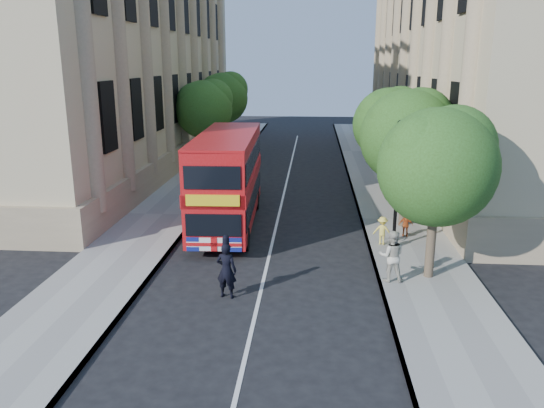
% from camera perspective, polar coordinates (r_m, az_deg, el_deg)
% --- Properties ---
extents(ground, '(120.00, 120.00, 0.00)m').
position_cam_1_polar(ground, '(16.63, -1.74, -11.53)').
color(ground, black).
rests_on(ground, ground).
extents(pavement_right, '(3.50, 80.00, 0.12)m').
position_cam_1_polar(pavement_right, '(26.18, 13.31, -1.72)').
color(pavement_right, gray).
rests_on(pavement_right, ground).
extents(pavement_left, '(3.50, 80.00, 0.12)m').
position_cam_1_polar(pavement_left, '(26.90, -11.68, -1.18)').
color(pavement_left, gray).
rests_on(pavement_left, ground).
extents(building_right, '(12.00, 38.00, 18.00)m').
position_cam_1_polar(building_right, '(40.66, 22.82, 16.16)').
color(building_right, tan).
rests_on(building_right, ground).
extents(building_left, '(12.00, 38.00, 18.00)m').
position_cam_1_polar(building_left, '(41.77, -17.99, 16.52)').
color(building_left, tan).
rests_on(building_left, ground).
extents(tree_right_near, '(4.00, 4.00, 6.08)m').
position_cam_1_polar(tree_right_near, '(18.57, 17.50, 4.46)').
color(tree_right_near, '#473828').
rests_on(tree_right_near, ground).
extents(tree_right_mid, '(4.20, 4.20, 6.37)m').
position_cam_1_polar(tree_right_mid, '(24.36, 14.48, 7.53)').
color(tree_right_mid, '#473828').
rests_on(tree_right_mid, ground).
extents(tree_right_far, '(4.00, 4.00, 6.15)m').
position_cam_1_polar(tree_right_far, '(30.26, 12.57, 8.79)').
color(tree_right_far, '#473828').
rests_on(tree_right_far, ground).
extents(tree_left_far, '(4.00, 4.00, 6.30)m').
position_cam_1_polar(tree_left_far, '(37.71, -7.29, 10.41)').
color(tree_left_far, '#473828').
rests_on(tree_left_far, ground).
extents(tree_left_back, '(4.20, 4.20, 6.65)m').
position_cam_1_polar(tree_left_back, '(45.53, -5.24, 11.58)').
color(tree_left_back, '#473828').
rests_on(tree_left_back, ground).
extents(lamp_post, '(0.32, 0.32, 5.16)m').
position_cam_1_polar(lamp_post, '(21.61, 13.27, 1.47)').
color(lamp_post, black).
rests_on(lamp_post, pavement_right).
extents(double_decker_bus, '(2.80, 9.26, 4.23)m').
position_cam_1_polar(double_decker_bus, '(24.25, -4.80, 2.87)').
color(double_decker_bus, '#AF0C0E').
rests_on(double_decker_bus, ground).
extents(box_van, '(2.14, 4.83, 2.72)m').
position_cam_1_polar(box_van, '(29.52, -3.95, 3.09)').
color(box_van, black).
rests_on(box_van, ground).
extents(police_constable, '(0.76, 0.58, 1.87)m').
position_cam_1_polar(police_constable, '(17.28, -4.92, -7.12)').
color(police_constable, black).
rests_on(police_constable, ground).
extents(woman_pedestrian, '(0.91, 0.73, 1.81)m').
position_cam_1_polar(woman_pedestrian, '(18.63, 12.73, -5.47)').
color(woman_pedestrian, beige).
rests_on(woman_pedestrian, pavement_right).
extents(child_a, '(0.64, 0.33, 1.04)m').
position_cam_1_polar(child_a, '(23.54, 14.20, -2.20)').
color(child_a, '#C35522').
rests_on(child_a, pavement_right).
extents(child_b, '(0.83, 0.59, 1.17)m').
position_cam_1_polar(child_b, '(22.33, 11.79, -2.82)').
color(child_b, '#F6DF54').
rests_on(child_b, pavement_right).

